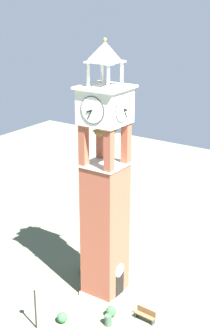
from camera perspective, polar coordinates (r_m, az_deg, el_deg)
name	(u,v)px	position (r m, az deg, el deg)	size (l,w,h in m)	color
ground	(105,293)	(40.68, 0.00, -14.22)	(80.00, 80.00, 0.00)	#5B664C
clock_tower	(105,197)	(36.65, 0.00, -3.32)	(3.34, 3.34, 19.82)	#9E4C38
park_bench	(145,315)	(37.68, 4.70, -16.52)	(0.53, 1.62, 0.95)	brown
lamp_post	(35,298)	(36.03, -8.11, -14.69)	(0.36, 0.36, 3.52)	black
trash_bin	(108,320)	(37.17, 0.35, -17.17)	(0.52, 0.52, 0.80)	#38513D
shrub_near_entry	(86,268)	(43.04, -2.18, -11.49)	(1.22, 1.22, 0.82)	#336638
shrub_left_of_tower	(111,311)	(37.96, 0.70, -16.23)	(0.77, 0.77, 0.86)	#336638
shrub_behind_bench	(62,318)	(37.53, -4.98, -16.84)	(0.74, 0.74, 0.81)	#336638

